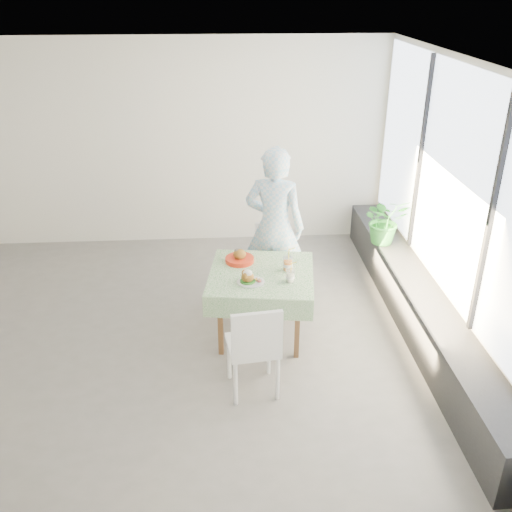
{
  "coord_description": "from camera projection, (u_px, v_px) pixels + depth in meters",
  "views": [
    {
      "loc": [
        0.71,
        -5.15,
        3.44
      ],
      "look_at": [
        1.05,
        0.01,
        0.91
      ],
      "focal_mm": 40.0,
      "sensor_mm": 36.0,
      "label": 1
    }
  ],
  "objects": [
    {
      "name": "window_ledge",
      "position": [
        417.0,
        306.0,
        6.15
      ],
      "size": [
        0.4,
        4.8,
        0.5
      ],
      "primitive_type": "cube",
      "color": "black",
      "rests_on": "ground"
    },
    {
      "name": "cafe_table",
      "position": [
        261.0,
        297.0,
        5.91
      ],
      "size": [
        1.17,
        1.17,
        0.74
      ],
      "color": "brown",
      "rests_on": "ground"
    },
    {
      "name": "second_dish",
      "position": [
        240.0,
        258.0,
        6.0
      ],
      "size": [
        0.3,
        0.3,
        0.14
      ],
      "color": "red",
      "rests_on": "cafe_table"
    },
    {
      "name": "potted_plant",
      "position": [
        385.0,
        220.0,
        6.9
      ],
      "size": [
        0.56,
        0.5,
        0.59
      ],
      "primitive_type": "imported",
      "rotation": [
        0.0,
        0.0,
        0.08
      ],
      "color": "#297A28",
      "rests_on": "window_ledge"
    },
    {
      "name": "juice_cup_lemonade",
      "position": [
        290.0,
        276.0,
        5.6
      ],
      "size": [
        0.09,
        0.09,
        0.25
      ],
      "color": "white",
      "rests_on": "cafe_table"
    },
    {
      "name": "wall_right",
      "position": [
        452.0,
        206.0,
        5.65
      ],
      "size": [
        0.02,
        5.0,
        2.8
      ],
      "primitive_type": "cube",
      "color": "white",
      "rests_on": "ground"
    },
    {
      "name": "window_pane",
      "position": [
        452.0,
        182.0,
        5.54
      ],
      "size": [
        0.01,
        4.8,
        2.18
      ],
      "primitive_type": "cube",
      "color": "#D1E0F9",
      "rests_on": "ground"
    },
    {
      "name": "wall_back",
      "position": [
        166.0,
        145.0,
        7.71
      ],
      "size": [
        6.0,
        0.02,
        2.8
      ],
      "primitive_type": "cube",
      "color": "white",
      "rests_on": "ground"
    },
    {
      "name": "main_dish",
      "position": [
        249.0,
        279.0,
        5.58
      ],
      "size": [
        0.27,
        0.27,
        0.14
      ],
      "color": "white",
      "rests_on": "cafe_table"
    },
    {
      "name": "ceiling",
      "position": [
        133.0,
        61.0,
        4.86
      ],
      "size": [
        6.0,
        6.0,
        0.0
      ],
      "primitive_type": "plane",
      "rotation": [
        3.14,
        0.0,
        0.0
      ],
      "color": "white",
      "rests_on": "ground"
    },
    {
      "name": "chair_far",
      "position": [
        274.0,
        275.0,
        6.75
      ],
      "size": [
        0.43,
        0.43,
        0.87
      ],
      "color": "white",
      "rests_on": "ground"
    },
    {
      "name": "wall_front",
      "position": [
        100.0,
        377.0,
        3.23
      ],
      "size": [
        6.0,
        0.02,
        2.8
      ],
      "primitive_type": "cube",
      "color": "white",
      "rests_on": "ground"
    },
    {
      "name": "chair_near",
      "position": [
        253.0,
        364.0,
        5.17
      ],
      "size": [
        0.5,
        0.5,
        0.94
      ],
      "color": "white",
      "rests_on": "ground"
    },
    {
      "name": "floor",
      "position": [
        158.0,
        335.0,
        6.09
      ],
      "size": [
        6.0,
        6.0,
        0.0
      ],
      "primitive_type": "plane",
      "color": "slate",
      "rests_on": "ground"
    },
    {
      "name": "juice_cup_orange",
      "position": [
        288.0,
        264.0,
        5.81
      ],
      "size": [
        0.1,
        0.1,
        0.29
      ],
      "color": "white",
      "rests_on": "cafe_table"
    },
    {
      "name": "diner",
      "position": [
        274.0,
        227.0,
        6.38
      ],
      "size": [
        0.78,
        0.63,
        1.85
      ],
      "primitive_type": "imported",
      "rotation": [
        0.0,
        0.0,
        2.82
      ],
      "color": "#98D2F4",
      "rests_on": "ground"
    }
  ]
}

